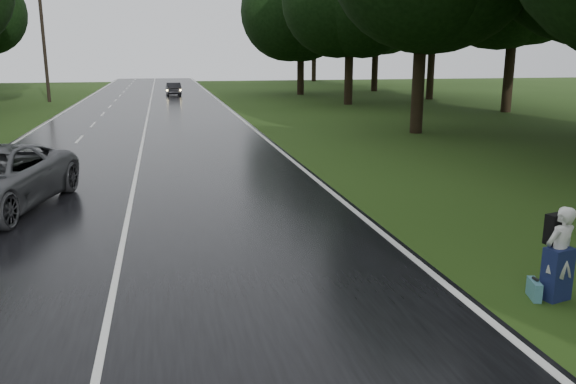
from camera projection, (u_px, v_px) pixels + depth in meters
The scene contains 10 objects.
ground at pixel (110, 310), 9.43m from camera, with size 160.00×160.00×0.00m, color #264113.
road at pixel (143, 138), 28.43m from camera, with size 12.00×140.00×0.04m, color black.
lane_center at pixel (143, 137), 28.43m from camera, with size 0.12×140.00×0.01m, color silver.
far_car at pixel (173, 89), 56.59m from camera, with size 1.32×3.79×1.25m, color black.
hitchhiker at pixel (559, 257), 9.69m from camera, with size 0.67×0.64×1.63m.
suitcase at pixel (534, 289), 9.83m from camera, with size 0.13×0.45×0.32m, color teal.
utility_pole_far at pixel (50, 102), 49.68m from camera, with size 1.80×0.28×9.88m, color black, non-canonical shape.
tree_right_d at pixel (416, 133), 30.33m from camera, with size 10.03×10.03×15.67m, color black, non-canonical shape.
tree_right_e at pixel (348, 104), 47.16m from camera, with size 9.19×9.19×14.36m, color black, non-canonical shape.
tree_right_f at pixel (300, 95), 58.44m from camera, with size 8.55×8.55×13.36m, color black, non-canonical shape.
Camera 1 is at (1.00, -9.14, 4.08)m, focal length 36.05 mm.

